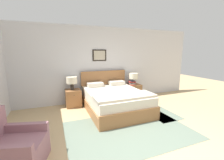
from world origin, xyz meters
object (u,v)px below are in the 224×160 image
armchair (12,150)px  bed (115,100)px  nightstand_by_door (134,91)px  table_lamp_by_door (133,76)px  table_lamp_near_window (72,81)px  nightstand_near_window (73,98)px

armchair → bed: bearing=139.2°
nightstand_by_door → table_lamp_by_door: bearing=127.4°
armchair → nightstand_by_door: bearing=140.0°
table_lamp_near_window → table_lamp_by_door: same height
armchair → table_lamp_near_window: size_ratio=2.25×
bed → nightstand_by_door: bed is taller
table_lamp_near_window → nightstand_near_window: bearing=-49.5°
bed → nightstand_near_window: bed is taller
armchair → nightstand_by_door: size_ratio=1.76×
table_lamp_by_door → armchair: bearing=-145.0°
armchair → nightstand_near_window: armchair is taller
nightstand_near_window → nightstand_by_door: bearing=0.0°
table_lamp_near_window → table_lamp_by_door: (2.23, 0.00, 0.00)m
table_lamp_near_window → table_lamp_by_door: bearing=0.0°
nightstand_near_window → table_lamp_by_door: size_ratio=1.28×
nightstand_near_window → table_lamp_by_door: table_lamp_by_door is taller
nightstand_near_window → table_lamp_near_window: size_ratio=1.28×
table_lamp_by_door → bed: bearing=-142.6°
bed → nightstand_by_door: 1.38m
nightstand_by_door → table_lamp_by_door: 0.58m
armchair → nightstand_near_window: (1.21, 2.37, -0.02)m
nightstand_by_door → armchair: bearing=-145.4°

